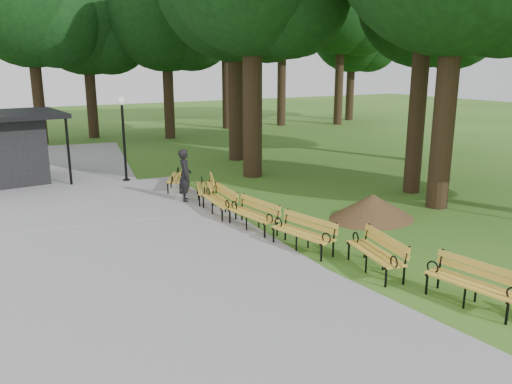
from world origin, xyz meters
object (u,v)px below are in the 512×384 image
lamp_post (123,122)px  bench_2 (375,253)px  bench_4 (253,215)px  bench_7 (177,178)px  bench_5 (219,201)px  dirt_mound (372,206)px  bench_3 (303,234)px  person (185,176)px  bench_1 (471,284)px  bench_6 (205,188)px

lamp_post → bench_2: size_ratio=1.76×
bench_4 → bench_7: 5.61m
bench_2 → bench_5: 5.93m
dirt_mound → bench_7: bench_7 is taller
dirt_mound → bench_4: 3.79m
bench_3 → person: bearing=175.2°
bench_1 → bench_6: (-1.37, 9.73, 0.00)m
dirt_mound → bench_3: (-3.38, -1.21, 0.06)m
person → bench_4: person is taller
person → bench_5: bearing=-150.6°
person → bench_5: size_ratio=0.95×
dirt_mound → person: bearing=132.3°
dirt_mound → bench_7: size_ratio=1.21×
person → bench_4: bearing=-152.4°
bench_3 → bench_4: 2.06m
lamp_post → bench_4: lamp_post is taller
dirt_mound → bench_7: 7.50m
lamp_post → dirt_mound: bearing=-59.1°
bench_4 → dirt_mound: bearing=69.0°
bench_6 → bench_7: (-0.25, 2.04, 0.00)m
dirt_mound → bench_4: size_ratio=1.21×
bench_1 → bench_4: bearing=-177.0°
lamp_post → bench_3: bearing=-79.8°
bench_3 → bench_5: same height
bench_1 → bench_5: same height
dirt_mound → bench_7: bearing=120.9°
person → dirt_mound: size_ratio=0.79×
dirt_mound → bench_6: size_ratio=1.21×
bench_4 → bench_5: same height
bench_2 → bench_5: bearing=-157.6°
dirt_mound → bench_2: 4.15m
bench_4 → person: bearing=179.3°
lamp_post → dirt_mound: (5.16, -8.62, -2.01)m
person → bench_3: (0.83, -5.83, -0.46)m
bench_5 → dirt_mound: bearing=59.3°
dirt_mound → bench_4: bench_4 is taller
bench_2 → bench_1: bearing=23.6°
bench_3 → bench_7: same height
bench_2 → lamp_post: bearing=-157.2°
bench_1 → bench_7: (-1.62, 11.77, 0.00)m
bench_7 → bench_1: bearing=35.8°
dirt_mound → bench_1: 5.78m
person → bench_5: 2.04m
person → bench_5: (0.33, -1.96, -0.46)m
bench_5 → bench_6: same height
dirt_mound → bench_1: size_ratio=1.21×
bench_2 → bench_6: size_ratio=1.00×
lamp_post → bench_1: size_ratio=1.76×
person → bench_3: size_ratio=0.95×
dirt_mound → bench_3: bearing=-160.3°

